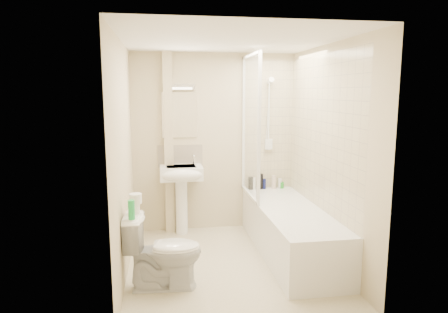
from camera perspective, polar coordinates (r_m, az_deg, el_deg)
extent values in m
plane|color=beige|center=(4.57, 0.83, -15.13)|extent=(2.50, 2.50, 0.00)
cube|color=beige|center=(5.44, -1.38, 1.98)|extent=(2.20, 0.02, 2.40)
cube|color=beige|center=(4.18, -14.17, -0.48)|extent=(0.02, 2.50, 2.40)
cube|color=beige|center=(4.54, 14.69, 0.24)|extent=(0.02, 2.50, 2.40)
cube|color=white|center=(4.20, 0.91, 16.28)|extent=(2.20, 2.50, 0.02)
cube|color=beige|center=(5.56, 6.34, 4.41)|extent=(0.70, 0.01, 1.75)
cube|color=beige|center=(4.69, 13.69, 3.33)|extent=(0.01, 2.10, 1.75)
cube|color=beige|center=(5.34, -7.91, 1.75)|extent=(0.12, 0.12, 2.40)
cube|color=beige|center=(5.42, -6.28, 0.08)|extent=(0.60, 0.02, 0.30)
cube|color=white|center=(5.36, -6.38, 5.89)|extent=(0.46, 0.01, 0.60)
cube|color=silver|center=(5.33, -6.44, 9.86)|extent=(0.42, 0.07, 0.07)
cube|color=white|center=(4.82, 9.39, -10.41)|extent=(0.70, 2.10, 0.55)
cube|color=white|center=(4.75, 9.46, -7.91)|extent=(0.56, 1.96, 0.05)
cube|color=white|center=(5.05, 3.81, 4.25)|extent=(0.01, 0.90, 1.80)
cube|color=white|center=(5.47, 2.81, 4.64)|extent=(0.04, 0.04, 1.80)
cube|color=white|center=(4.61, 5.05, 3.78)|extent=(0.04, 0.04, 1.80)
cube|color=white|center=(5.05, 3.92, 14.25)|extent=(0.04, 0.90, 0.04)
cube|color=white|center=(5.20, 3.71, -5.46)|extent=(0.04, 0.90, 0.03)
cylinder|color=white|center=(5.53, 6.43, 5.68)|extent=(0.02, 0.02, 0.90)
cylinder|color=white|center=(5.57, 6.34, 1.06)|extent=(0.05, 0.05, 0.02)
cylinder|color=white|center=(5.52, 6.51, 10.35)|extent=(0.05, 0.05, 0.02)
cylinder|color=white|center=(5.46, 6.70, 10.67)|extent=(0.08, 0.11, 0.11)
cube|color=white|center=(5.56, 6.37, 1.76)|extent=(0.10, 0.05, 0.14)
cylinder|color=white|center=(5.49, 6.30, 6.18)|extent=(0.01, 0.13, 0.84)
cylinder|color=white|center=(5.41, -6.07, -7.13)|extent=(0.16, 0.16, 0.74)
cube|color=white|center=(5.26, -6.14, -2.27)|extent=(0.55, 0.42, 0.17)
ellipsoid|color=white|center=(5.10, -6.05, -2.64)|extent=(0.55, 0.23, 0.17)
cube|color=silver|center=(5.25, -6.15, -1.59)|extent=(0.38, 0.27, 0.04)
cylinder|color=white|center=(5.34, -8.14, -0.65)|extent=(0.03, 0.03, 0.10)
cylinder|color=white|center=(5.36, -4.32, -0.55)|extent=(0.03, 0.03, 0.10)
sphere|color=white|center=(5.33, -8.16, -0.03)|extent=(0.04, 0.04, 0.04)
sphere|color=white|center=(5.35, -4.32, 0.06)|extent=(0.04, 0.04, 0.04)
cylinder|color=black|center=(5.54, 3.84, -3.82)|extent=(0.07, 0.07, 0.17)
cylinder|color=white|center=(5.55, 4.29, -3.86)|extent=(0.05, 0.05, 0.16)
cylinder|color=black|center=(5.57, 5.30, -3.56)|extent=(0.06, 0.06, 0.21)
cylinder|color=#12174F|center=(5.59, 5.79, -3.90)|extent=(0.04, 0.04, 0.14)
cylinder|color=beige|center=(5.62, 7.12, -3.63)|extent=(0.07, 0.07, 0.18)
cylinder|color=silver|center=(5.65, 8.00, -3.83)|extent=(0.05, 0.05, 0.14)
cylinder|color=green|center=(5.66, 8.20, -4.07)|extent=(0.07, 0.07, 0.09)
imported|color=white|center=(3.99, -8.63, -13.19)|extent=(0.51, 0.78, 0.74)
cylinder|color=white|center=(3.91, -12.74, -7.27)|extent=(0.11, 0.11, 0.10)
cylinder|color=white|center=(3.89, -12.53, -5.88)|extent=(0.12, 0.12, 0.09)
cylinder|color=green|center=(3.74, -13.08, -7.43)|extent=(0.06, 0.06, 0.18)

